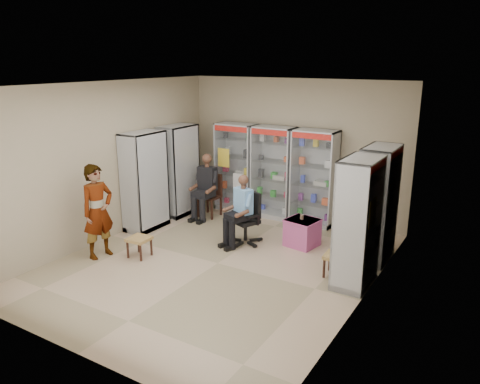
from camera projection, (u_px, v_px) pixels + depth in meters
The scene contains 18 objects.
floor at pixel (218, 263), 8.04m from camera, with size 6.00×6.00×0.00m, color tan.
room_shell at pixel (216, 151), 7.50m from camera, with size 5.02×6.02×3.01m.
cabinet_back_left at pixel (236, 167), 10.66m from camera, with size 0.90×0.50×2.00m, color silver.
cabinet_back_mid at pixel (273, 172), 10.18m from camera, with size 0.90×0.50×2.00m, color #AEAFB5.
cabinet_back_right at pixel (314, 178), 9.71m from camera, with size 0.90×0.50×2.00m, color #B5B7BC.
cabinet_right_far at pixel (378, 204), 7.97m from camera, with size 0.50×0.90×2.00m, color #A3A5AA.
cabinet_right_near at pixel (358, 223), 7.07m from camera, with size 0.50×0.90×2.00m, color silver.
cabinet_left_far at pixel (179, 170), 10.35m from camera, with size 0.50×0.90×2.00m, color #9DA0A3.
cabinet_left_near at pixel (145, 181), 9.45m from camera, with size 0.50×0.90×2.00m, color #ABADB2.
wooden_chair at pixel (209, 196), 10.33m from camera, with size 0.42×0.42×0.94m, color black.
seated_customer at pixel (208, 188), 10.23m from camera, with size 0.44×0.60×1.34m, color black, non-canonical shape.
office_chair at pixel (245, 218), 8.79m from camera, with size 0.54×0.54×0.99m, color black.
seated_shopkeeper at pixel (244, 212), 8.71m from camera, with size 0.42×0.58×1.26m, color #7397E5, non-canonical shape.
pink_trunk at pixel (302, 233), 8.74m from camera, with size 0.53×0.51×0.51m, color #AD458A.
tea_glass at pixel (302, 217), 8.68m from camera, with size 0.07×0.07×0.09m, color #602108.
woven_stool_a at pixel (336, 265), 7.53m from camera, with size 0.37×0.37×0.37m, color olive.
woven_stool_b at pixel (140, 247), 8.26m from camera, with size 0.36×0.36×0.36m, color #AF7D4A.
standing_man at pixel (98, 211), 8.11m from camera, with size 0.61×0.40×1.67m, color #9A9A9D.
Camera 1 is at (4.15, -6.12, 3.40)m, focal length 35.00 mm.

